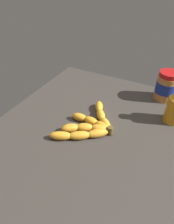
# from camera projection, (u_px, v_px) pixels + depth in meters

# --- Properties ---
(ground_plane) EXTENTS (0.87, 0.71, 0.04)m
(ground_plane) POSITION_uv_depth(u_px,v_px,m) (89.00, 135.00, 0.74)
(ground_plane) COLOR #38332D
(banana_bunch) EXTENTS (0.29, 0.20, 0.03)m
(banana_bunch) POSITION_uv_depth(u_px,v_px,m) (89.00, 125.00, 0.73)
(banana_bunch) COLOR gold
(banana_bunch) RESTS_ON ground_plane
(peanut_butter_jar) EXTENTS (0.09, 0.09, 0.13)m
(peanut_butter_jar) POSITION_uv_depth(u_px,v_px,m) (166.00, 86.00, 0.86)
(peanut_butter_jar) COLOR #B27238
(peanut_butter_jar) RESTS_ON ground_plane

